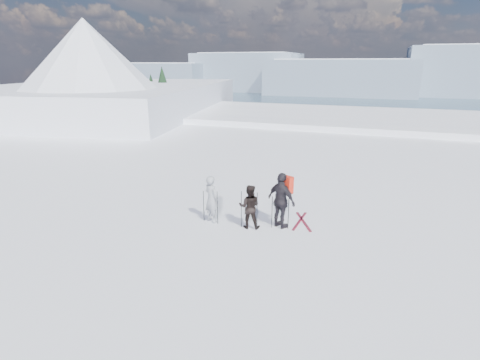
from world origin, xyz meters
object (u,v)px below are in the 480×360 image
at_px(skier_grey, 211,199).
at_px(skis_loose, 302,221).
at_px(skier_pack, 281,201).
at_px(skier_dark, 249,207).

xyz_separation_m(skier_grey, skis_loose, (3.05, 1.06, -0.84)).
relative_size(skier_pack, skis_loose, 1.15).
bearing_deg(skier_pack, skier_dark, 48.61).
xyz_separation_m(skier_dark, skis_loose, (1.62, 1.09, -0.76)).
distance_m(skier_grey, skis_loose, 3.34).
bearing_deg(skier_grey, skis_loose, -133.57).
height_order(skier_pack, skis_loose, skier_pack).
height_order(skier_grey, skier_dark, skier_grey).
height_order(skier_grey, skis_loose, skier_grey).
xyz_separation_m(skier_dark, skier_pack, (1.02, 0.38, 0.21)).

